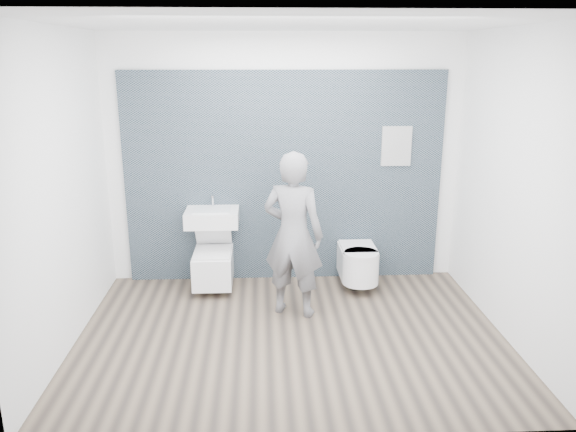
{
  "coord_description": "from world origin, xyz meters",
  "views": [
    {
      "loc": [
        -0.27,
        -4.79,
        2.55
      ],
      "look_at": [
        0.0,
        0.6,
        1.0
      ],
      "focal_mm": 35.0,
      "sensor_mm": 36.0,
      "label": 1
    }
  ],
  "objects_px": {
    "toilet_rounded": "(359,263)",
    "visitor": "(293,235)",
    "toilet_square": "(213,265)",
    "washbasin": "(212,217)"
  },
  "relations": [
    {
      "from": "toilet_rounded",
      "to": "visitor",
      "type": "bearing_deg",
      "value": -141.83
    },
    {
      "from": "toilet_square",
      "to": "toilet_rounded",
      "type": "xyz_separation_m",
      "value": [
        1.64,
        -0.04,
        0.0
      ]
    },
    {
      "from": "washbasin",
      "to": "visitor",
      "type": "height_order",
      "value": "visitor"
    },
    {
      "from": "washbasin",
      "to": "toilet_square",
      "type": "distance_m",
      "value": 0.54
    },
    {
      "from": "toilet_square",
      "to": "visitor",
      "type": "relative_size",
      "value": 0.45
    },
    {
      "from": "washbasin",
      "to": "toilet_rounded",
      "type": "bearing_deg",
      "value": -4.4
    },
    {
      "from": "visitor",
      "to": "toilet_rounded",
      "type": "bearing_deg",
      "value": -121.58
    },
    {
      "from": "washbasin",
      "to": "toilet_square",
      "type": "height_order",
      "value": "washbasin"
    },
    {
      "from": "toilet_square",
      "to": "visitor",
      "type": "height_order",
      "value": "visitor"
    },
    {
      "from": "toilet_rounded",
      "to": "washbasin",
      "type": "bearing_deg",
      "value": 175.6
    }
  ]
}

